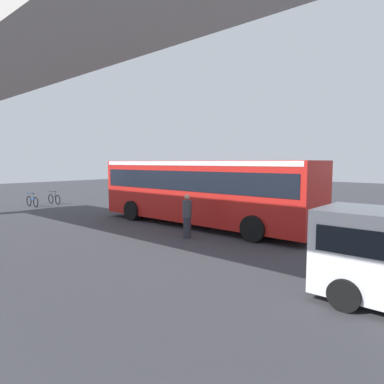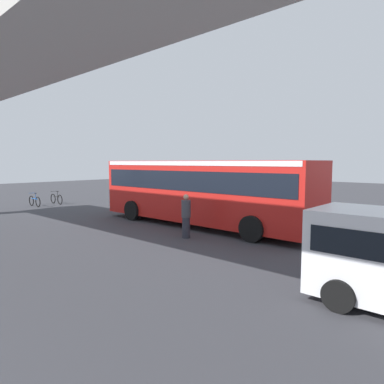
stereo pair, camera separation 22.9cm
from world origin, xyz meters
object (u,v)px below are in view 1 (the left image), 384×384
(bicycle_black, at_px, (54,199))
(traffic_sign, at_px, (204,179))
(pedestrian, at_px, (187,216))
(city_bus, at_px, (201,187))
(bicycle_blue, at_px, (32,201))

(bicycle_black, relative_size, traffic_sign, 0.63)
(pedestrian, relative_size, traffic_sign, 0.64)
(bicycle_black, height_order, pedestrian, pedestrian)
(city_bus, bearing_deg, traffic_sign, -52.34)
(bicycle_black, distance_m, traffic_sign, 11.11)
(city_bus, relative_size, bicycle_blue, 6.52)
(city_bus, relative_size, bicycle_black, 6.52)
(city_bus, xyz_separation_m, pedestrian, (-1.30, 2.43, -1.00))
(bicycle_blue, relative_size, traffic_sign, 0.63)
(bicycle_blue, bearing_deg, pedestrian, 179.84)
(bicycle_blue, distance_m, pedestrian, 14.43)
(bicycle_black, relative_size, pedestrian, 0.99)
(city_bus, relative_size, pedestrian, 6.44)
(pedestrian, distance_m, traffic_sign, 10.16)
(bicycle_blue, relative_size, pedestrian, 0.99)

